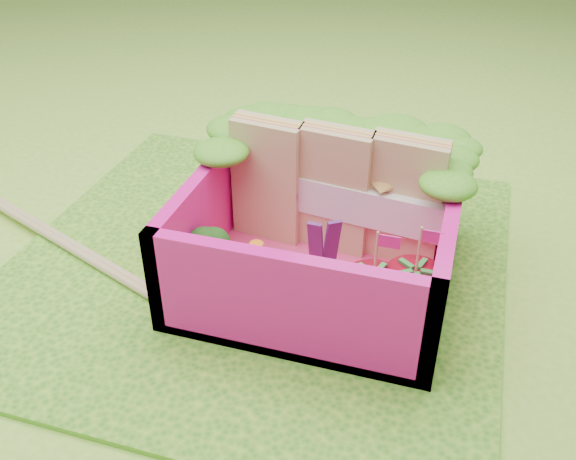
{
  "coord_description": "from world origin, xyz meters",
  "views": [
    {
      "loc": [
        0.99,
        -2.65,
        2.1
      ],
      "look_at": [
        0.18,
        -0.03,
        0.28
      ],
      "focal_mm": 40.0,
      "sensor_mm": 36.0,
      "label": 1
    }
  ],
  "objects_px": {
    "broccoli": "(207,251)",
    "strawberry_right": "(413,294)",
    "strawberry_left": "(372,299)",
    "chopsticks": "(83,253)",
    "sandwich_stack": "(335,190)",
    "bento_box": "(322,232)"
  },
  "relations": [
    {
      "from": "bento_box",
      "to": "broccoli",
      "type": "bearing_deg",
      "value": -151.64
    },
    {
      "from": "strawberry_left",
      "to": "chopsticks",
      "type": "distance_m",
      "value": 1.63
    },
    {
      "from": "bento_box",
      "to": "sandwich_stack",
      "type": "bearing_deg",
      "value": 88.92
    },
    {
      "from": "broccoli",
      "to": "strawberry_left",
      "type": "relative_size",
      "value": 0.68
    },
    {
      "from": "strawberry_left",
      "to": "strawberry_right",
      "type": "bearing_deg",
      "value": 26.52
    },
    {
      "from": "bento_box",
      "to": "strawberry_right",
      "type": "height_order",
      "value": "strawberry_right"
    },
    {
      "from": "broccoli",
      "to": "chopsticks",
      "type": "height_order",
      "value": "broccoli"
    },
    {
      "from": "sandwich_stack",
      "to": "strawberry_left",
      "type": "xyz_separation_m",
      "value": [
        0.32,
        -0.59,
        -0.19
      ]
    },
    {
      "from": "broccoli",
      "to": "strawberry_right",
      "type": "height_order",
      "value": "strawberry_right"
    },
    {
      "from": "strawberry_left",
      "to": "chopsticks",
      "type": "height_order",
      "value": "strawberry_left"
    },
    {
      "from": "bento_box",
      "to": "strawberry_right",
      "type": "relative_size",
      "value": 2.54
    },
    {
      "from": "bento_box",
      "to": "chopsticks",
      "type": "distance_m",
      "value": 1.34
    },
    {
      "from": "sandwich_stack",
      "to": "strawberry_right",
      "type": "xyz_separation_m",
      "value": [
        0.5,
        -0.5,
        -0.19
      ]
    },
    {
      "from": "strawberry_left",
      "to": "chopsticks",
      "type": "xyz_separation_m",
      "value": [
        -1.62,
        0.13,
        -0.17
      ]
    },
    {
      "from": "strawberry_left",
      "to": "chopsticks",
      "type": "relative_size",
      "value": 0.24
    },
    {
      "from": "sandwich_stack",
      "to": "bento_box",
      "type": "bearing_deg",
      "value": -91.08
    },
    {
      "from": "bento_box",
      "to": "chopsticks",
      "type": "relative_size",
      "value": 0.62
    },
    {
      "from": "chopsticks",
      "to": "strawberry_right",
      "type": "bearing_deg",
      "value": -1.33
    },
    {
      "from": "strawberry_right",
      "to": "broccoli",
      "type": "bearing_deg",
      "value": -179.11
    },
    {
      "from": "strawberry_left",
      "to": "sandwich_stack",
      "type": "bearing_deg",
      "value": 118.58
    },
    {
      "from": "sandwich_stack",
      "to": "strawberry_left",
      "type": "distance_m",
      "value": 0.7
    },
    {
      "from": "sandwich_stack",
      "to": "chopsticks",
      "type": "bearing_deg",
      "value": -160.42
    }
  ]
}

